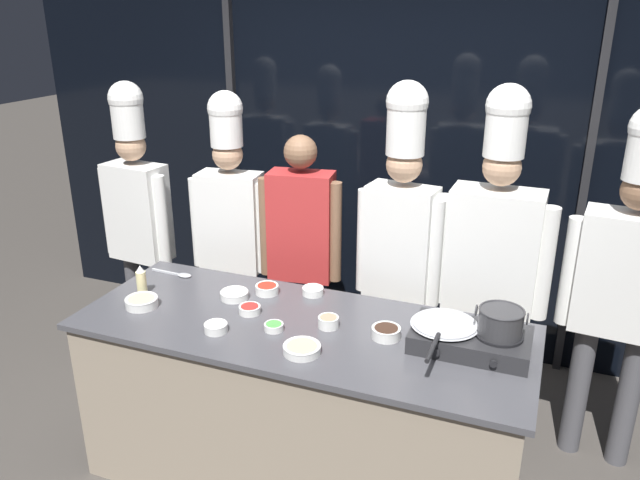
{
  "coord_description": "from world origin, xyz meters",
  "views": [
    {
      "loc": [
        1.05,
        -2.44,
        2.36
      ],
      "look_at": [
        0.0,
        0.25,
        1.25
      ],
      "focal_mm": 35.0,
      "sensor_mm": 36.0,
      "label": 1
    }
  ],
  "objects_px": {
    "serving_spoon_slotted": "(179,274)",
    "chef_head": "(137,207)",
    "prep_bowl_onion": "(313,290)",
    "prep_bowl_soy_glaze": "(386,332)",
    "stock_pot": "(501,321)",
    "prep_bowl_chili_flakes": "(267,288)",
    "frying_pan": "(445,322)",
    "prep_bowl_shrimp": "(142,301)",
    "prep_bowl_noodles": "(234,294)",
    "portable_stove": "(471,339)",
    "prep_bowl_garlic": "(216,327)",
    "squeeze_bottle_oil": "(141,280)",
    "prep_bowl_scallions": "(274,326)",
    "person_guest": "(301,243)",
    "prep_bowl_ginger": "(302,348)",
    "chef_apprentice": "(625,274)",
    "chef_sous": "(231,217)",
    "chef_line": "(401,231)",
    "chef_pastry": "(493,251)",
    "prep_bowl_mushrooms": "(328,321)",
    "prep_bowl_bell_pepper": "(250,309)"
  },
  "relations": [
    {
      "from": "prep_bowl_shrimp",
      "to": "prep_bowl_garlic",
      "type": "xyz_separation_m",
      "value": [
        0.49,
        -0.09,
        -0.0
      ]
    },
    {
      "from": "person_guest",
      "to": "prep_bowl_scallions",
      "type": "bearing_deg",
      "value": 96.03
    },
    {
      "from": "serving_spoon_slotted",
      "to": "chef_line",
      "type": "relative_size",
      "value": 0.13
    },
    {
      "from": "squeeze_bottle_oil",
      "to": "chef_apprentice",
      "type": "relative_size",
      "value": 0.08
    },
    {
      "from": "frying_pan",
      "to": "squeeze_bottle_oil",
      "type": "bearing_deg",
      "value": -177.72
    },
    {
      "from": "prep_bowl_onion",
      "to": "prep_bowl_chili_flakes",
      "type": "height_order",
      "value": "prep_bowl_chili_flakes"
    },
    {
      "from": "prep_bowl_onion",
      "to": "person_guest",
      "type": "height_order",
      "value": "person_guest"
    },
    {
      "from": "prep_bowl_garlic",
      "to": "prep_bowl_soy_glaze",
      "type": "relative_size",
      "value": 0.81
    },
    {
      "from": "portable_stove",
      "to": "serving_spoon_slotted",
      "type": "distance_m",
      "value": 1.68
    },
    {
      "from": "prep_bowl_scallions",
      "to": "prep_bowl_mushrooms",
      "type": "xyz_separation_m",
      "value": [
        0.23,
        0.12,
        0.01
      ]
    },
    {
      "from": "prep_bowl_onion",
      "to": "chef_sous",
      "type": "bearing_deg",
      "value": 149.06
    },
    {
      "from": "stock_pot",
      "to": "prep_bowl_chili_flakes",
      "type": "height_order",
      "value": "stock_pot"
    },
    {
      "from": "squeeze_bottle_oil",
      "to": "chef_head",
      "type": "xyz_separation_m",
      "value": [
        -0.51,
        0.67,
        0.15
      ]
    },
    {
      "from": "prep_bowl_chili_flakes",
      "to": "prep_bowl_ginger",
      "type": "height_order",
      "value": "prep_bowl_chili_flakes"
    },
    {
      "from": "prep_bowl_garlic",
      "to": "chef_pastry",
      "type": "xyz_separation_m",
      "value": [
        1.14,
        0.93,
        0.21
      ]
    },
    {
      "from": "prep_bowl_shrimp",
      "to": "person_guest",
      "type": "height_order",
      "value": "person_guest"
    },
    {
      "from": "chef_head",
      "to": "chef_sous",
      "type": "height_order",
      "value": "chef_head"
    },
    {
      "from": "stock_pot",
      "to": "prep_bowl_noodles",
      "type": "bearing_deg",
      "value": 177.43
    },
    {
      "from": "prep_bowl_shrimp",
      "to": "chef_line",
      "type": "distance_m",
      "value": 1.41
    },
    {
      "from": "prep_bowl_chili_flakes",
      "to": "chef_head",
      "type": "xyz_separation_m",
      "value": [
        -1.13,
        0.43,
        0.2
      ]
    },
    {
      "from": "stock_pot",
      "to": "chef_sous",
      "type": "relative_size",
      "value": 0.12
    },
    {
      "from": "prep_bowl_noodles",
      "to": "prep_bowl_bell_pepper",
      "type": "bearing_deg",
      "value": -38.07
    },
    {
      "from": "serving_spoon_slotted",
      "to": "chef_head",
      "type": "xyz_separation_m",
      "value": [
        -0.56,
        0.4,
        0.22
      ]
    },
    {
      "from": "portable_stove",
      "to": "prep_bowl_garlic",
      "type": "xyz_separation_m",
      "value": [
        -1.14,
        -0.28,
        -0.02
      ]
    },
    {
      "from": "chef_sous",
      "to": "chef_line",
      "type": "height_order",
      "value": "chef_line"
    },
    {
      "from": "chef_line",
      "to": "chef_apprentice",
      "type": "xyz_separation_m",
      "value": [
        1.13,
        0.07,
        -0.1
      ]
    },
    {
      "from": "prep_bowl_shrimp",
      "to": "prep_bowl_noodles",
      "type": "xyz_separation_m",
      "value": [
        0.4,
        0.26,
        -0.0
      ]
    },
    {
      "from": "prep_bowl_scallions",
      "to": "prep_bowl_mushrooms",
      "type": "distance_m",
      "value": 0.26
    },
    {
      "from": "squeeze_bottle_oil",
      "to": "chef_head",
      "type": "bearing_deg",
      "value": 127.15
    },
    {
      "from": "squeeze_bottle_oil",
      "to": "chef_apprentice",
      "type": "distance_m",
      "value": 2.47
    },
    {
      "from": "prep_bowl_noodles",
      "to": "prep_bowl_ginger",
      "type": "relative_size",
      "value": 0.87
    },
    {
      "from": "frying_pan",
      "to": "prep_bowl_chili_flakes",
      "type": "height_order",
      "value": "frying_pan"
    },
    {
      "from": "prep_bowl_shrimp",
      "to": "portable_stove",
      "type": "bearing_deg",
      "value": 6.83
    },
    {
      "from": "prep_bowl_onion",
      "to": "person_guest",
      "type": "distance_m",
      "value": 0.47
    },
    {
      "from": "prep_bowl_ginger",
      "to": "chef_apprentice",
      "type": "xyz_separation_m",
      "value": [
        1.33,
        0.98,
        0.17
      ]
    },
    {
      "from": "frying_pan",
      "to": "prep_bowl_onion",
      "type": "relative_size",
      "value": 4.69
    },
    {
      "from": "squeeze_bottle_oil",
      "to": "chef_line",
      "type": "relative_size",
      "value": 0.08
    },
    {
      "from": "stock_pot",
      "to": "chef_pastry",
      "type": "bearing_deg",
      "value": 100.35
    },
    {
      "from": "prep_bowl_ginger",
      "to": "chef_sous",
      "type": "xyz_separation_m",
      "value": [
        -0.9,
        1.0,
        0.18
      ]
    },
    {
      "from": "squeeze_bottle_oil",
      "to": "prep_bowl_soy_glaze",
      "type": "bearing_deg",
      "value": 1.0
    },
    {
      "from": "prep_bowl_scallions",
      "to": "prep_bowl_ginger",
      "type": "xyz_separation_m",
      "value": [
        0.2,
        -0.14,
        0.0
      ]
    },
    {
      "from": "prep_bowl_scallions",
      "to": "prep_bowl_soy_glaze",
      "type": "height_order",
      "value": "prep_bowl_soy_glaze"
    },
    {
      "from": "prep_bowl_mushrooms",
      "to": "chef_line",
      "type": "relative_size",
      "value": 0.05
    },
    {
      "from": "portable_stove",
      "to": "prep_bowl_bell_pepper",
      "type": "relative_size",
      "value": 4.73
    },
    {
      "from": "prep_bowl_onion",
      "to": "serving_spoon_slotted",
      "type": "relative_size",
      "value": 0.43
    },
    {
      "from": "prep_bowl_onion",
      "to": "chef_head",
      "type": "height_order",
      "value": "chef_head"
    },
    {
      "from": "prep_bowl_onion",
      "to": "prep_bowl_soy_glaze",
      "type": "distance_m",
      "value": 0.57
    },
    {
      "from": "chef_sous",
      "to": "prep_bowl_noodles",
      "type": "bearing_deg",
      "value": 113.18
    },
    {
      "from": "prep_bowl_shrimp",
      "to": "person_guest",
      "type": "relative_size",
      "value": 0.1
    },
    {
      "from": "prep_bowl_shrimp",
      "to": "prep_bowl_noodles",
      "type": "relative_size",
      "value": 1.12
    }
  ]
}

